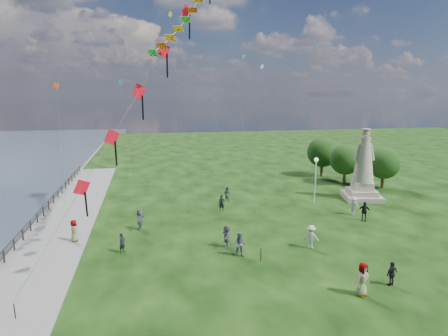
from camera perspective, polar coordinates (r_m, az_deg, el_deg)
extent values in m
cube|color=slate|center=(33.13, -28.54, -10.12)|extent=(0.30, 160.00, 0.60)
cube|color=slate|center=(30.58, -25.09, -11.05)|extent=(5.00, 60.00, 0.10)
cylinder|color=black|center=(29.29, -30.52, -11.60)|extent=(0.11, 0.11, 1.00)
cylinder|color=black|center=(31.05, -29.35, -10.22)|extent=(0.11, 0.11, 1.00)
cylinder|color=black|center=(32.84, -28.32, -8.99)|extent=(0.11, 0.11, 1.00)
cylinder|color=black|center=(34.65, -27.39, -7.88)|extent=(0.11, 0.11, 1.00)
cylinder|color=black|center=(36.49, -26.57, -6.88)|extent=(0.11, 0.11, 1.00)
cylinder|color=black|center=(38.33, -25.82, -5.97)|extent=(0.11, 0.11, 1.00)
cylinder|color=black|center=(40.20, -25.15, -5.15)|extent=(0.11, 0.11, 1.00)
cylinder|color=black|center=(42.07, -24.54, -4.40)|extent=(0.11, 0.11, 1.00)
cylinder|color=black|center=(43.96, -23.98, -3.72)|extent=(0.11, 0.11, 1.00)
cylinder|color=black|center=(45.86, -23.47, -3.09)|extent=(0.11, 0.11, 1.00)
cylinder|color=black|center=(47.76, -23.00, -2.51)|extent=(0.11, 0.11, 1.00)
cylinder|color=black|center=(49.67, -22.57, -1.97)|extent=(0.11, 0.11, 1.00)
cylinder|color=black|center=(51.59, -22.17, -1.48)|extent=(0.11, 0.11, 1.00)
cylinder|color=black|center=(53.52, -21.79, -1.02)|extent=(0.11, 0.11, 1.00)
cylinder|color=black|center=(55.45, -21.45, -0.59)|extent=(0.11, 0.11, 1.00)
cylinder|color=black|center=(57.38, -21.13, -0.19)|extent=(0.11, 0.11, 1.00)
cube|color=black|center=(32.69, -28.39, -8.19)|extent=(0.06, 52.00, 0.06)
cube|color=black|center=(32.82, -28.32, -8.90)|extent=(0.06, 52.00, 0.06)
cube|color=tan|center=(42.90, 20.21, -4.11)|extent=(4.50, 4.50, 0.53)
cube|color=tan|center=(42.77, 20.26, -3.43)|extent=(3.43, 3.43, 0.53)
cube|color=tan|center=(42.60, 20.32, -2.51)|extent=(2.36, 2.36, 0.88)
cylinder|color=tan|center=(41.76, 20.79, 4.21)|extent=(1.29, 1.29, 0.35)
sphere|color=tan|center=(41.70, 20.84, 4.95)|extent=(0.81, 0.81, 0.81)
cylinder|color=tan|center=(41.67, 20.88, 5.53)|extent=(0.97, 0.97, 0.09)
cylinder|color=silver|center=(39.36, 13.72, -2.14)|extent=(0.13, 0.13, 4.43)
sphere|color=white|center=(38.90, 13.88, 1.23)|extent=(0.44, 0.44, 0.44)
cylinder|color=#382314|center=(49.29, 17.86, -1.20)|extent=(0.36, 0.36, 1.91)
sphere|color=#0E350F|center=(48.89, 18.01, 1.26)|extent=(3.82, 3.82, 3.82)
cylinder|color=#382314|center=(48.63, 22.99, -1.77)|extent=(0.36, 0.36, 1.84)
sphere|color=#0E350F|center=(48.24, 23.18, 0.64)|extent=(3.69, 3.69, 3.69)
cylinder|color=#382314|center=(52.98, 14.64, -0.11)|extent=(0.36, 0.36, 2.05)
sphere|color=#0E350F|center=(52.59, 14.76, 2.36)|extent=(4.11, 4.11, 4.11)
imported|color=black|center=(27.96, -15.26, -10.95)|extent=(0.61, 0.63, 1.45)
imported|color=#595960|center=(26.37, 2.48, -11.56)|extent=(0.99, 0.79, 1.76)
imported|color=silver|center=(28.38, 13.15, -10.19)|extent=(1.25, 1.15, 1.74)
imported|color=black|center=(24.81, 24.21, -14.46)|extent=(0.96, 0.68, 1.49)
imported|color=#595960|center=(23.00, 20.33, -15.61)|extent=(1.10, 0.91, 1.94)
imported|color=#595960|center=(32.09, -12.69, -7.62)|extent=(1.08, 1.75, 1.76)
imported|color=black|center=(36.13, -0.35, -5.34)|extent=(0.68, 0.56, 1.59)
imported|color=#595960|center=(39.24, 0.47, -3.98)|extent=(0.90, 0.89, 1.61)
imported|color=silver|center=(36.94, 19.12, -5.48)|extent=(1.20, 1.21, 1.74)
imported|color=black|center=(35.58, 20.57, -6.19)|extent=(1.16, 1.00, 1.76)
imported|color=#595960|center=(30.82, -21.87, -9.03)|extent=(0.81, 0.97, 1.70)
imported|color=#595960|center=(27.81, 0.40, -10.37)|extent=(0.83, 1.64, 1.71)
cylinder|color=black|center=(22.45, -29.27, -18.59)|extent=(0.06, 0.06, 0.90)
cube|color=red|center=(21.99, -20.85, -2.80)|extent=(0.87, 0.64, 1.03)
cube|color=black|center=(22.11, -20.25, -5.24)|extent=(0.10, 0.28, 1.48)
cube|color=red|center=(22.62, -16.72, 4.50)|extent=(0.87, 0.64, 1.03)
cube|color=black|center=(22.63, -16.15, 2.10)|extent=(0.10, 0.28, 1.48)
cube|color=red|center=(23.70, -12.82, 11.25)|extent=(0.87, 0.64, 1.03)
cube|color=black|center=(23.61, -12.28, 8.97)|extent=(0.10, 0.28, 1.48)
cube|color=red|center=(25.17, -9.16, 17.28)|extent=(0.87, 0.64, 1.03)
cube|color=black|center=(25.00, -8.65, 15.15)|extent=(0.10, 0.28, 1.48)
cube|color=red|center=(26.98, -5.75, 22.50)|extent=(0.87, 0.64, 1.03)
cube|color=black|center=(26.73, -5.27, 20.55)|extent=(0.10, 0.28, 1.48)
cylinder|color=black|center=(25.99, 5.64, -13.00)|extent=(0.06, 0.06, 0.90)
cube|color=#F4AF14|center=(25.87, -3.96, 24.20)|extent=(0.70, 0.68, 0.21)
cube|color=#FF4610|center=(25.02, -4.85, 22.89)|extent=(0.69, 0.69, 0.23)
cube|color=green|center=(24.20, -5.86, 21.58)|extent=(0.68, 0.69, 0.25)
cube|color=#F4AF14|center=(23.42, -6.96, 20.29)|extent=(0.66, 0.69, 0.27)
cube|color=#F4AF14|center=(22.66, -8.16, 19.06)|extent=(0.64, 0.68, 0.28)
cube|color=#FF4610|center=(21.95, -9.44, 17.90)|extent=(0.62, 0.67, 0.30)
cube|color=green|center=(21.27, -10.78, 16.84)|extent=(0.60, 0.66, 0.31)
cube|color=#176D8E|center=(41.01, -15.50, 12.49)|extent=(0.51, 0.39, 0.57)
cylinder|color=#595959|center=(38.78, -14.51, 3.57)|extent=(1.02, 5.02, 12.24)
cube|color=silver|center=(45.75, 5.82, 15.12)|extent=(0.51, 0.39, 0.57)
cylinder|color=#595959|center=(43.60, 7.25, 5.94)|extent=(1.02, 5.02, 14.21)
cylinder|color=#595959|center=(45.07, 12.13, 11.24)|extent=(1.02, 5.02, 22.52)
cube|color=#F4AF14|center=(47.24, -8.20, 22.17)|extent=(0.51, 0.39, 0.57)
cylinder|color=#595959|center=(43.91, -6.95, 9.85)|extent=(1.02, 5.02, 20.11)
cube|color=green|center=(51.73, 2.99, 16.60)|extent=(0.51, 0.39, 0.57)
cylinder|color=#595959|center=(49.32, 4.21, 7.59)|extent=(1.02, 5.02, 15.92)
cube|color=#FF4610|center=(39.33, -24.20, 11.40)|extent=(0.51, 0.39, 0.57)
cylinder|color=#595959|center=(37.12, -23.53, 2.34)|extent=(1.02, 5.02, 11.83)
cylinder|color=#595959|center=(43.36, -1.76, 13.58)|extent=(1.02, 5.02, 25.67)
cube|color=#176D8E|center=(47.93, 13.83, 17.49)|extent=(0.51, 0.39, 0.57)
cylinder|color=#595959|center=(45.66, 15.27, 7.34)|extent=(1.02, 5.02, 16.54)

